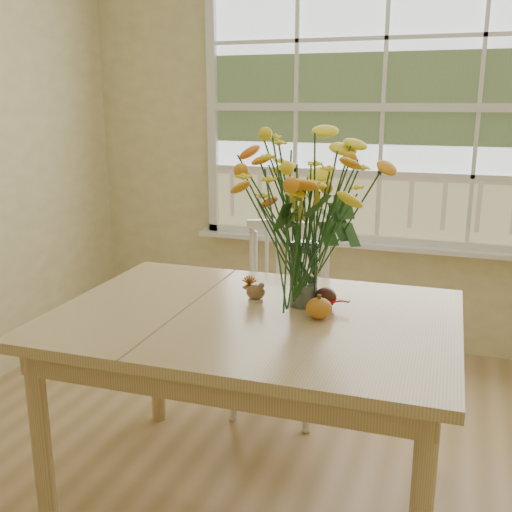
% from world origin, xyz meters
% --- Properties ---
extents(wall_back, '(4.00, 0.02, 2.70)m').
position_xyz_m(wall_back, '(0.00, 2.25, 1.35)').
color(wall_back, '#CABD81').
rests_on(wall_back, floor).
extents(window, '(2.42, 0.12, 1.74)m').
position_xyz_m(window, '(0.00, 2.21, 1.53)').
color(window, silver).
rests_on(window, wall_back).
extents(dining_table, '(1.53, 1.11, 0.81)m').
position_xyz_m(dining_table, '(-0.21, 0.44, 0.72)').
color(dining_table, tan).
rests_on(dining_table, floor).
extents(windsor_chair, '(0.46, 0.44, 0.96)m').
position_xyz_m(windsor_chair, '(-0.33, 1.25, 0.54)').
color(windsor_chair, white).
rests_on(windsor_chair, floor).
extents(flower_vase, '(0.53, 0.53, 0.63)m').
position_xyz_m(flower_vase, '(-0.06, 0.59, 1.19)').
color(flower_vase, white).
rests_on(flower_vase, dining_table).
extents(pumpkin, '(0.10, 0.10, 0.08)m').
position_xyz_m(pumpkin, '(0.04, 0.46, 0.85)').
color(pumpkin, '#C56F17').
rests_on(pumpkin, dining_table).
extents(turkey_figurine, '(0.09, 0.07, 0.10)m').
position_xyz_m(turkey_figurine, '(-0.25, 0.57, 0.85)').
color(turkey_figurine, '#CCB78C').
rests_on(turkey_figurine, dining_table).
extents(dark_gourd, '(0.13, 0.09, 0.08)m').
position_xyz_m(dark_gourd, '(0.03, 0.58, 0.85)').
color(dark_gourd, '#38160F').
rests_on(dark_gourd, dining_table).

